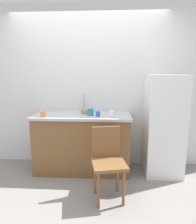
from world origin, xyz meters
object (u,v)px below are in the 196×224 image
refrigerator (163,125)px  cup_teal (91,112)px  terracotta_bowl (85,111)px  cup_orange (43,114)px  chair (108,160)px  cup_blue (98,114)px  cup_white (112,114)px

refrigerator → cup_teal: (-1.11, -0.07, 0.21)m
refrigerator → terracotta_bowl: size_ratio=10.56×
cup_orange → terracotta_bowl: bearing=25.6°
cup_teal → chair: bearing=-67.6°
cup_orange → cup_blue: bearing=5.3°
refrigerator → cup_teal: refrigerator is taller
chair → cup_orange: (-0.96, 0.51, 0.46)m
chair → cup_white: (0.05, 0.56, 0.46)m
chair → cup_white: size_ratio=9.95×
terracotta_bowl → cup_orange: 0.65m
cup_blue → cup_white: bearing=-5.9°
chair → cup_white: 0.73m
cup_white → cup_orange: cup_white is taller
terracotta_bowl → cup_teal: bearing=-52.7°
refrigerator → cup_orange: size_ratio=17.47×
cup_blue → cup_orange: 0.81m
terracotta_bowl → cup_teal: size_ratio=1.33×
chair → cup_blue: (-0.16, 0.58, 0.46)m
cup_white → cup_blue: size_ratio=1.14×
cup_teal → cup_orange: cup_teal is taller
refrigerator → chair: size_ratio=1.72×
cup_blue → cup_orange: (-0.80, -0.07, 0.00)m
chair → cup_white: bearing=72.9°
cup_blue → cup_orange: size_ratio=0.90×
refrigerator → cup_white: (-0.79, -0.16, 0.20)m
cup_white → cup_blue: (-0.21, 0.02, -0.01)m
cup_white → cup_orange: 1.01m
chair → terracotta_bowl: terracotta_bowl is taller
chair → cup_orange: cup_orange is taller
cup_orange → refrigerator: bearing=6.8°
cup_teal → cup_blue: (0.11, -0.07, -0.02)m
terracotta_bowl → cup_blue: 0.30m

